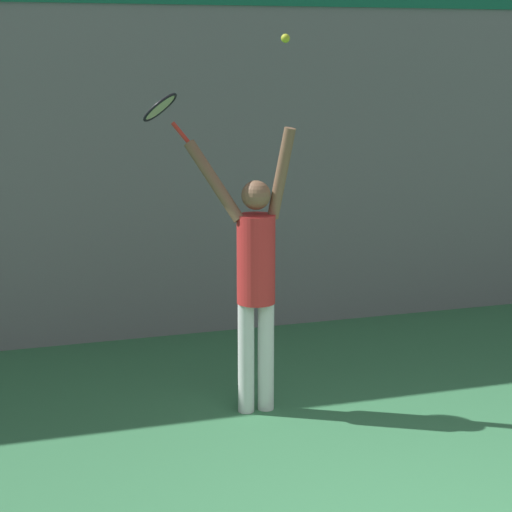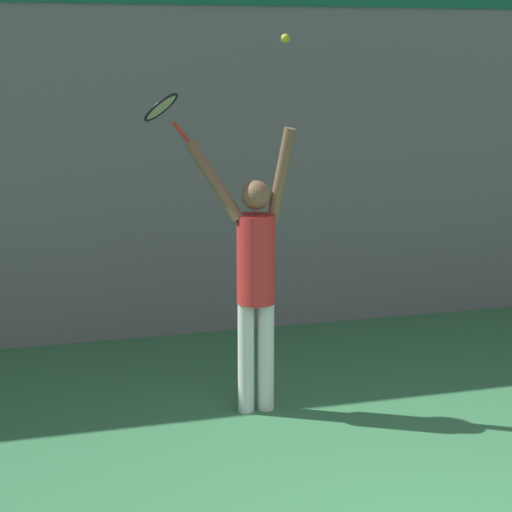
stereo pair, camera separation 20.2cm
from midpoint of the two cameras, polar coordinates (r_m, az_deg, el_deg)
back_wall at (r=9.31m, az=-2.14°, el=10.44°), size 18.00×0.10×5.00m
tennis_player at (r=7.22m, az=-0.85°, el=-0.92°), size 0.82×0.47×2.27m
tennis_racket at (r=7.26m, az=-6.64°, el=8.97°), size 0.41×0.42×0.39m
tennis_ball at (r=7.00m, az=0.97°, el=13.25°), size 0.07×0.07×0.07m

